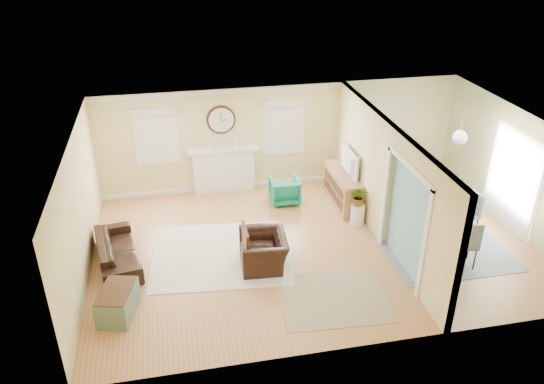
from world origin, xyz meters
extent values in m
plane|color=#AA6D43|center=(0.00, 0.00, 0.00)|extent=(9.00, 9.00, 0.00)
cube|color=tan|center=(0.00, 3.00, 1.30)|extent=(9.00, 0.02, 2.60)
cube|color=tan|center=(0.00, -3.00, 1.30)|extent=(9.00, 0.02, 2.60)
cube|color=tan|center=(-4.50, 0.00, 1.30)|extent=(0.02, 6.00, 2.60)
cube|color=tan|center=(4.50, 0.00, 1.30)|extent=(0.02, 6.00, 2.60)
cube|color=white|center=(0.00, 0.00, 2.60)|extent=(9.00, 6.00, 0.02)
cube|color=tan|center=(1.50, 1.40, 1.30)|extent=(0.12, 3.20, 2.60)
cube|color=tan|center=(1.50, -2.50, 1.30)|extent=(0.12, 1.00, 2.60)
cube|color=tan|center=(1.50, -1.10, 2.40)|extent=(0.12, 1.80, 0.40)
cube|color=white|center=(1.43, -0.20, 1.10)|extent=(0.04, 0.12, 2.20)
cube|color=white|center=(1.43, -2.00, 1.10)|extent=(0.04, 0.12, 2.20)
cube|color=white|center=(1.43, -1.10, 2.20)|extent=(0.04, 1.92, 0.12)
cube|color=#69A9A7|center=(1.57, 0.00, 1.30)|extent=(0.02, 6.00, 2.60)
cube|color=white|center=(-1.50, 2.88, 0.55)|extent=(1.50, 0.24, 1.10)
cube|color=white|center=(-1.50, 2.85, 1.13)|extent=(1.70, 0.30, 0.08)
cube|color=black|center=(-1.50, 2.98, 0.50)|extent=(0.85, 0.02, 0.75)
cube|color=gold|center=(-1.50, 2.87, 0.42)|extent=(0.85, 0.02, 0.62)
cylinder|color=#4A2D19|center=(-1.50, 2.97, 1.85)|extent=(0.70, 0.06, 0.70)
cylinder|color=silver|center=(-1.50, 2.94, 1.85)|extent=(0.60, 0.01, 0.60)
cube|color=black|center=(-1.50, 2.93, 1.95)|extent=(0.02, 0.01, 0.20)
cube|color=black|center=(-1.44, 2.93, 1.85)|extent=(0.12, 0.01, 0.02)
cube|color=white|center=(-3.05, 2.98, 1.55)|extent=(0.90, 0.03, 1.30)
cube|color=white|center=(-3.05, 2.95, 1.55)|extent=(1.00, 0.04, 1.40)
cube|color=beige|center=(-3.05, 2.91, 2.18)|extent=(1.05, 0.10, 0.18)
cube|color=white|center=(0.05, 2.98, 1.55)|extent=(0.90, 0.03, 1.30)
cube|color=white|center=(0.05, 2.95, 1.55)|extent=(1.00, 0.04, 1.40)
cube|color=beige|center=(0.05, 2.91, 2.18)|extent=(1.05, 0.10, 0.18)
cube|color=white|center=(4.47, 0.00, 1.10)|extent=(0.03, 1.60, 2.10)
cube|color=white|center=(4.44, 0.00, 1.10)|extent=(0.03, 1.70, 2.20)
cylinder|color=gold|center=(3.00, 0.00, 2.45)|extent=(0.02, 0.02, 0.30)
sphere|color=white|center=(3.00, 0.00, 2.20)|extent=(0.30, 0.30, 0.30)
cube|color=beige|center=(-1.93, 0.05, 0.01)|extent=(2.97, 2.64, 0.01)
cube|color=tan|center=(-0.08, -1.76, 0.01)|extent=(2.04, 1.71, 0.01)
cube|color=slate|center=(2.65, -0.16, 0.01)|extent=(2.54, 3.18, 0.01)
imported|color=black|center=(-3.95, 0.17, 0.27)|extent=(1.04, 1.97, 0.55)
imported|color=black|center=(-1.13, -0.48, 0.33)|extent=(0.96, 1.07, 0.66)
imported|color=#0B6C55|center=(-0.15, 1.99, 0.31)|extent=(0.68, 0.70, 0.62)
cube|color=slate|center=(-3.87, -1.42, 0.25)|extent=(0.73, 0.99, 0.49)
cube|color=#4A2D19|center=(-3.87, -1.42, 0.50)|extent=(0.70, 0.94, 0.02)
cube|color=#9E784B|center=(1.24, 1.65, 0.40)|extent=(0.55, 1.65, 0.80)
cube|color=#4A2D19|center=(0.96, 1.16, 0.55)|extent=(0.01, 0.44, 0.22)
cube|color=#4A2D19|center=(0.96, 1.16, 0.28)|extent=(0.01, 0.44, 0.22)
cube|color=#4A2D19|center=(0.96, 1.65, 0.55)|extent=(0.01, 0.44, 0.22)
cube|color=#4A2D19|center=(0.96, 1.65, 0.28)|extent=(0.01, 0.44, 0.22)
cube|color=#4A2D19|center=(0.96, 2.15, 0.55)|extent=(0.01, 0.44, 0.22)
cube|color=#4A2D19|center=(0.96, 2.15, 0.28)|extent=(0.01, 0.44, 0.22)
imported|color=black|center=(1.22, 1.65, 1.09)|extent=(0.15, 1.02, 0.59)
cylinder|color=white|center=(1.24, 0.68, 0.23)|extent=(0.32, 0.32, 0.46)
imported|color=#337F33|center=(1.24, 0.68, 0.69)|extent=(0.48, 0.44, 0.44)
imported|color=#4A2D19|center=(2.65, -0.16, 0.31)|extent=(1.19, 1.89, 0.63)
cube|color=slate|center=(2.65, 1.01, 0.49)|extent=(0.51, 0.51, 0.05)
cube|color=slate|center=(2.65, 1.01, 0.76)|extent=(0.46, 0.11, 0.54)
cylinder|color=black|center=(2.86, 1.17, 0.23)|extent=(0.03, 0.03, 0.45)
cylinder|color=black|center=(2.81, 0.81, 0.23)|extent=(0.03, 0.03, 0.45)
cylinder|color=black|center=(2.49, 1.22, 0.23)|extent=(0.03, 0.03, 0.45)
cylinder|color=black|center=(2.45, 0.85, 0.23)|extent=(0.03, 0.03, 0.45)
cube|color=slate|center=(2.72, -1.24, 0.49)|extent=(0.54, 0.54, 0.05)
cube|color=slate|center=(2.72, -1.24, 0.77)|extent=(0.46, 0.14, 0.55)
cylinder|color=black|center=(2.50, -1.39, 0.23)|extent=(0.03, 0.03, 0.46)
cylinder|color=black|center=(2.57, -1.02, 0.23)|extent=(0.03, 0.03, 0.46)
cylinder|color=black|center=(2.86, -1.46, 0.23)|extent=(0.03, 0.03, 0.46)
cylinder|color=black|center=(2.94, -1.10, 0.23)|extent=(0.03, 0.03, 0.46)
cube|color=white|center=(1.94, -0.14, 0.47)|extent=(0.45, 0.45, 0.05)
cube|color=white|center=(1.94, -0.14, 0.74)|extent=(0.06, 0.44, 0.53)
cylinder|color=black|center=(1.77, 0.04, 0.22)|extent=(0.03, 0.03, 0.44)
cylinder|color=black|center=(2.13, 0.04, 0.22)|extent=(0.03, 0.03, 0.44)
cylinder|color=black|center=(1.76, -0.32, 0.22)|extent=(0.03, 0.03, 0.44)
cylinder|color=black|center=(2.12, -0.32, 0.22)|extent=(0.03, 0.03, 0.44)
cube|color=slate|center=(3.38, -0.18, 0.46)|extent=(0.48, 0.48, 0.05)
cube|color=slate|center=(3.38, -0.18, 0.71)|extent=(0.10, 0.43, 0.51)
cylinder|color=black|center=(3.57, -0.33, 0.21)|extent=(0.03, 0.03, 0.43)
cylinder|color=black|center=(3.23, -0.37, 0.21)|extent=(0.03, 0.03, 0.43)
cylinder|color=black|center=(3.53, 0.01, 0.21)|extent=(0.03, 0.03, 0.43)
cylinder|color=black|center=(3.18, -0.03, 0.21)|extent=(0.03, 0.03, 0.43)
camera|label=1|loc=(-2.68, -9.01, 6.18)|focal=35.00mm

